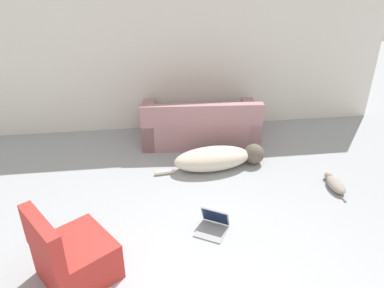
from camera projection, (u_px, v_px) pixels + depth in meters
The scene contains 6 objects.
wall_back at pixel (165, 56), 6.27m from camera, with size 7.69×0.06×2.60m.
couch at pixel (200, 126), 6.25m from camera, with size 1.97×1.04×0.79m.
dog at pixel (218, 158), 5.51m from camera, with size 1.68×0.61×0.33m.
cat at pixel (335, 184), 5.10m from camera, with size 0.20×0.61×0.13m.
laptop_open at pixel (213, 223), 4.34m from camera, with size 0.46×0.46×0.25m.
side_chair at pixel (72, 256), 3.61m from camera, with size 0.91×0.91×0.85m.
Camera 1 is at (-0.36, -2.17, 2.93)m, focal length 35.00 mm.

